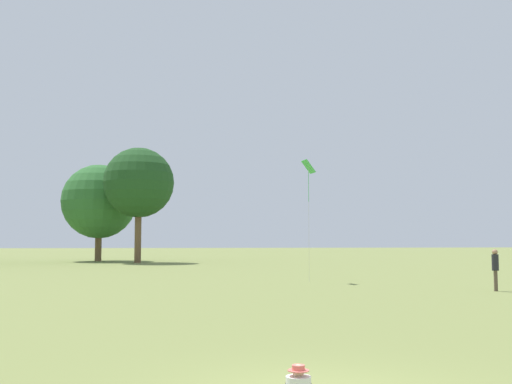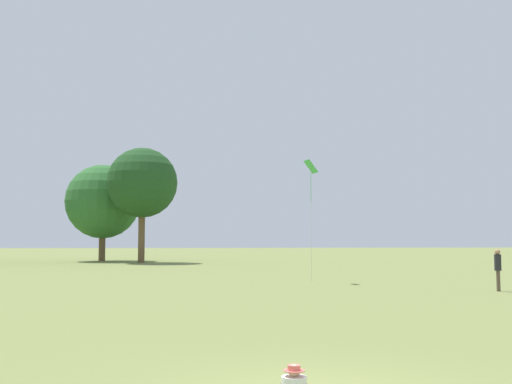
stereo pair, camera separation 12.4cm
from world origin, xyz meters
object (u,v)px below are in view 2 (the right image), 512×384
at_px(person_standing_1, 498,265).
at_px(distant_tree_3, 142,183).
at_px(distant_tree_1, 103,202).
at_px(kite_4, 311,170).

height_order(person_standing_1, distant_tree_3, distant_tree_3).
bearing_deg(distant_tree_1, person_standing_1, -59.58).
xyz_separation_m(distant_tree_1, distant_tree_3, (4.36, -4.81, 1.51)).
relative_size(person_standing_1, distant_tree_1, 0.18).
distance_m(kite_4, distant_tree_3, 29.00).
bearing_deg(person_standing_1, distant_tree_3, -8.06).
distance_m(kite_4, distant_tree_1, 35.13).
relative_size(kite_4, distant_tree_3, 0.58).
relative_size(person_standing_1, kite_4, 0.28).
height_order(kite_4, distant_tree_3, distant_tree_3).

